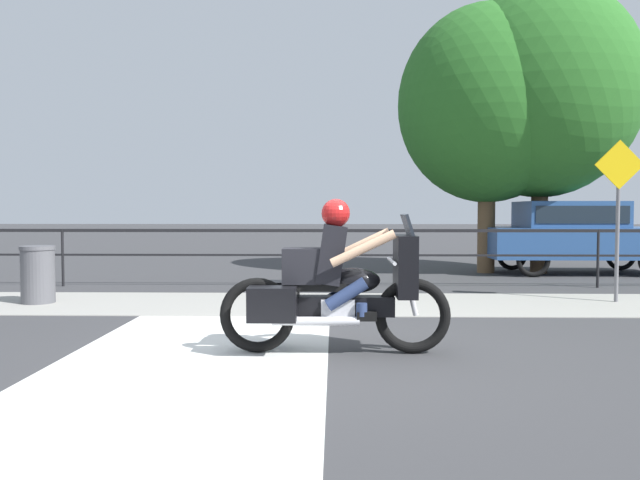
{
  "coord_description": "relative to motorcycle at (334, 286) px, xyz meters",
  "views": [
    {
      "loc": [
        0.12,
        -6.27,
        1.46
      ],
      "look_at": [
        -0.04,
        0.88,
        1.12
      ],
      "focal_mm": 35.0,
      "sensor_mm": 36.0,
      "label": 1
    }
  ],
  "objects": [
    {
      "name": "ground_plane",
      "position": [
        -0.12,
        -0.05,
        -0.69
      ],
      "size": [
        120.0,
        120.0,
        0.0
      ],
      "primitive_type": "plane",
      "color": "#38383A"
    },
    {
      "name": "sidewalk_band",
      "position": [
        -0.12,
        3.35,
        -0.69
      ],
      "size": [
        44.0,
        2.4,
        0.01
      ],
      "primitive_type": "cube",
      "color": "#99968E",
      "rests_on": "ground"
    },
    {
      "name": "crosswalk_band",
      "position": [
        -1.37,
        -0.25,
        -0.69
      ],
      "size": [
        2.62,
        6.0,
        0.01
      ],
      "primitive_type": "cube",
      "color": "silver",
      "rests_on": "ground"
    },
    {
      "name": "fence_railing",
      "position": [
        -0.12,
        5.51,
        0.18
      ],
      "size": [
        36.0,
        0.05,
        1.11
      ],
      "color": "black",
      "rests_on": "ground"
    },
    {
      "name": "motorcycle",
      "position": [
        0.0,
        0.0,
        0.0
      ],
      "size": [
        2.36,
        0.76,
        1.58
      ],
      "rotation": [
        0.0,
        0.0,
        0.05
      ],
      "color": "black",
      "rests_on": "ground"
    },
    {
      "name": "parked_car",
      "position": [
        5.58,
        8.16,
        0.26
      ],
      "size": [
        4.25,
        1.77,
        1.67
      ],
      "rotation": [
        0.0,
        0.0,
        0.02
      ],
      "color": "#284C84",
      "rests_on": "ground"
    },
    {
      "name": "trash_bin",
      "position": [
        -4.65,
        3.3,
        -0.24
      ],
      "size": [
        0.53,
        0.53,
        0.91
      ],
      "color": "#515156",
      "rests_on": "ground"
    },
    {
      "name": "street_sign",
      "position": [
        4.48,
        3.61,
        0.94
      ],
      "size": [
        0.77,
        0.06,
        2.56
      ],
      "color": "slate",
      "rests_on": "ground"
    },
    {
      "name": "tree_behind_sign",
      "position": [
        3.56,
        8.35,
        3.22
      ],
      "size": [
        4.15,
        4.15,
        6.21
      ],
      "color": "brown",
      "rests_on": "ground"
    },
    {
      "name": "tree_behind_car",
      "position": [
        4.77,
        8.28,
        3.51
      ],
      "size": [
        4.46,
        4.46,
        6.67
      ],
      "color": "brown",
      "rests_on": "ground"
    }
  ]
}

